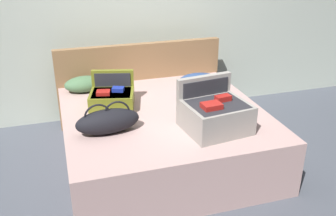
{
  "coord_description": "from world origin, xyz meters",
  "views": [
    {
      "loc": [
        -0.92,
        -2.75,
        2.05
      ],
      "look_at": [
        0.0,
        0.26,
        0.62
      ],
      "focal_mm": 40.83,
      "sensor_mm": 36.0,
      "label": 1
    }
  ],
  "objects_px": {
    "pillow_center_head": "(200,82)",
    "bed": "(164,136)",
    "hard_case_medium": "(112,97)",
    "duffel_bag": "(108,121)",
    "hard_case_large": "(215,113)",
    "pillow_near_headboard": "(84,84)"
  },
  "relations": [
    {
      "from": "bed",
      "to": "pillow_near_headboard",
      "type": "relative_size",
      "value": 4.52
    },
    {
      "from": "duffel_bag",
      "to": "pillow_center_head",
      "type": "bearing_deg",
      "value": 32.67
    },
    {
      "from": "hard_case_large",
      "to": "pillow_near_headboard",
      "type": "distance_m",
      "value": 1.57
    },
    {
      "from": "hard_case_medium",
      "to": "duffel_bag",
      "type": "bearing_deg",
      "value": -88.83
    },
    {
      "from": "hard_case_medium",
      "to": "pillow_near_headboard",
      "type": "relative_size",
      "value": 1.19
    },
    {
      "from": "bed",
      "to": "pillow_near_headboard",
      "type": "height_order",
      "value": "pillow_near_headboard"
    },
    {
      "from": "duffel_bag",
      "to": "hard_case_large",
      "type": "bearing_deg",
      "value": -13.18
    },
    {
      "from": "hard_case_medium",
      "to": "pillow_center_head",
      "type": "xyz_separation_m",
      "value": [
        0.99,
        0.2,
        -0.02
      ]
    },
    {
      "from": "duffel_bag",
      "to": "pillow_near_headboard",
      "type": "relative_size",
      "value": 1.36
    },
    {
      "from": "pillow_center_head",
      "to": "bed",
      "type": "bearing_deg",
      "value": -140.14
    },
    {
      "from": "hard_case_large",
      "to": "hard_case_medium",
      "type": "bearing_deg",
      "value": 129.56
    },
    {
      "from": "bed",
      "to": "hard_case_medium",
      "type": "xyz_separation_m",
      "value": [
        -0.45,
        0.25,
        0.37
      ]
    },
    {
      "from": "hard_case_large",
      "to": "pillow_center_head",
      "type": "height_order",
      "value": "hard_case_large"
    },
    {
      "from": "bed",
      "to": "hard_case_medium",
      "type": "distance_m",
      "value": 0.63
    },
    {
      "from": "pillow_center_head",
      "to": "hard_case_large",
      "type": "bearing_deg",
      "value": -103.64
    },
    {
      "from": "hard_case_large",
      "to": "pillow_center_head",
      "type": "relative_size",
      "value": 1.21
    },
    {
      "from": "hard_case_medium",
      "to": "pillow_center_head",
      "type": "distance_m",
      "value": 1.01
    },
    {
      "from": "bed",
      "to": "pillow_near_headboard",
      "type": "bearing_deg",
      "value": 131.41
    },
    {
      "from": "hard_case_medium",
      "to": "pillow_near_headboard",
      "type": "height_order",
      "value": "hard_case_medium"
    },
    {
      "from": "hard_case_large",
      "to": "pillow_near_headboard",
      "type": "bearing_deg",
      "value": 121.59
    },
    {
      "from": "hard_case_large",
      "to": "duffel_bag",
      "type": "height_order",
      "value": "hard_case_large"
    },
    {
      "from": "duffel_bag",
      "to": "pillow_center_head",
      "type": "xyz_separation_m",
      "value": [
        1.11,
        0.71,
        -0.02
      ]
    }
  ]
}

